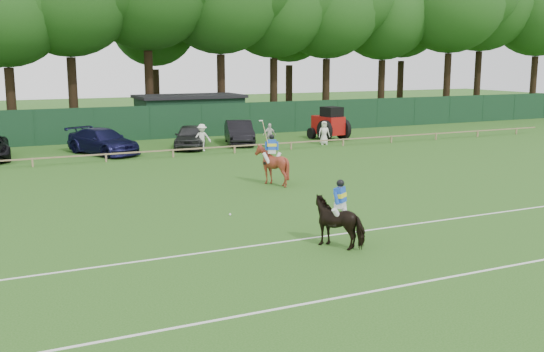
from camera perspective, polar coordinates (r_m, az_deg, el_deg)
ground at (r=22.10m, az=2.17°, el=-4.95°), size 160.00×160.00×0.00m
horse_dark at (r=20.32m, az=6.08°, el=-4.10°), size 1.78×2.01×1.58m
horse_chestnut at (r=29.99m, az=-0.02°, el=1.00°), size 2.02×2.13×1.88m
sedan_navy at (r=41.03m, az=-14.92°, el=3.01°), size 4.34×5.93×1.60m
hatch_grey at (r=42.59m, az=-7.37°, el=3.52°), size 3.51×4.96×1.57m
estate_black at (r=44.44m, az=-2.96°, el=3.92°), size 3.06×5.23×1.63m
spectator_left at (r=41.21m, az=-6.29°, el=3.44°), size 1.22×0.81×1.75m
spectator_mid at (r=42.87m, az=-0.24°, el=3.67°), size 0.96×0.45×1.60m
spectator_right at (r=44.30m, az=4.70°, el=3.88°), size 0.89×0.69×1.62m
rider_dark at (r=20.14m, az=6.15°, el=-2.12°), size 0.84×0.66×1.41m
rider_chestnut at (r=29.85m, az=-0.02°, el=2.54°), size 0.91×0.75×2.05m
polo_ball at (r=24.25m, az=-3.78°, el=-3.47°), size 0.09×0.09×0.09m
pitch_lines at (r=19.20m, az=7.04°, el=-7.42°), size 60.00×5.10×0.01m
pitch_rail at (r=38.56m, az=-10.29°, el=2.21°), size 62.10×0.10×0.50m
perimeter_fence at (r=47.16m, az=-13.21°, el=4.57°), size 92.08×0.08×2.50m
utility_shed at (r=51.58m, az=-7.39°, el=5.57°), size 8.40×4.40×3.04m
tree_row at (r=55.48m, az=-12.91°, el=4.13°), size 96.00×12.00×21.00m
tractor at (r=46.95m, az=5.17°, el=4.65°), size 2.28×3.11×2.43m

